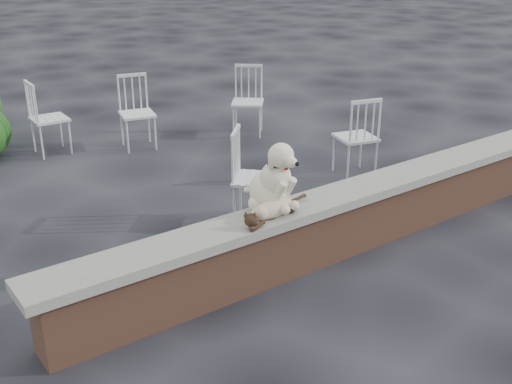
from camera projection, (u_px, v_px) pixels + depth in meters
ground at (364, 242)px, 5.86m from camera, size 60.00×60.00×0.00m
brick_wall at (366, 217)px, 5.76m from camera, size 6.00×0.30×0.50m
capstone at (368, 188)px, 5.65m from camera, size 6.20×0.40×0.08m
dog at (269, 174)px, 5.02m from camera, size 0.48×0.58×0.59m
cat at (272, 208)px, 4.95m from camera, size 0.95×0.39×0.16m
chair_d at (248, 101)px, 8.71m from camera, size 0.79×0.79×0.94m
chair_c at (356, 136)px, 7.27m from camera, size 0.69×0.69×0.94m
chair_a at (256, 177)px, 6.07m from camera, size 0.79×0.79×0.94m
chair_b at (137, 113)px, 8.17m from camera, size 0.68×0.68×0.94m
chair_e at (49, 117)px, 7.97m from camera, size 0.58×0.58×0.94m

